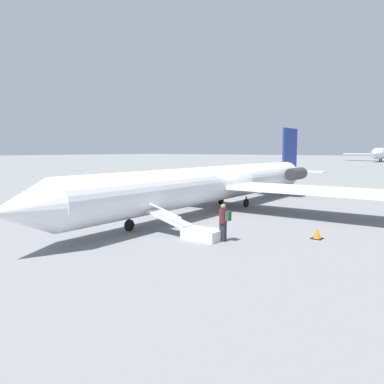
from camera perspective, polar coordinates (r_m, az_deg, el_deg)
ground_plane at (r=26.34m, az=3.54°, el=-2.77°), size 600.00×600.00×0.00m
airplane_main at (r=26.89m, az=4.61°, el=1.46°), size 31.69×24.25×6.33m
boarding_stairs at (r=17.89m, az=0.50°, el=-5.94°), size 1.19×4.05×1.61m
passenger at (r=17.26m, az=4.86°, el=-4.25°), size 0.36×0.55×1.74m
traffic_cone_near_stairs at (r=18.79m, az=18.53°, el=-6.03°), size 0.50×0.50×0.55m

